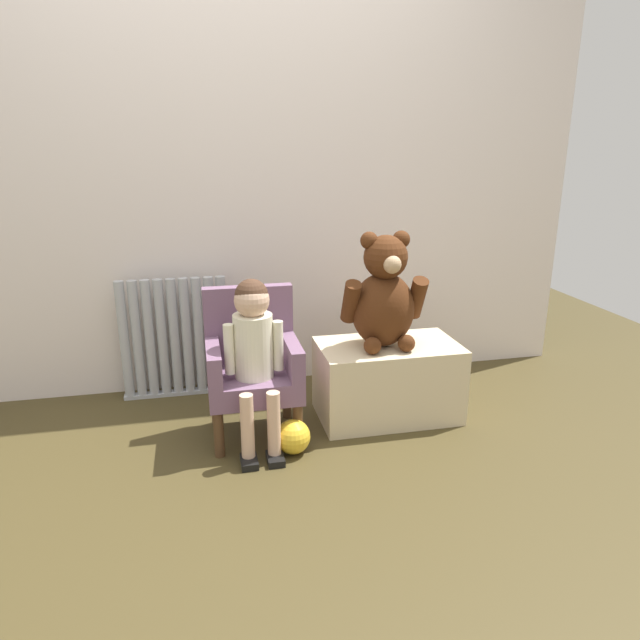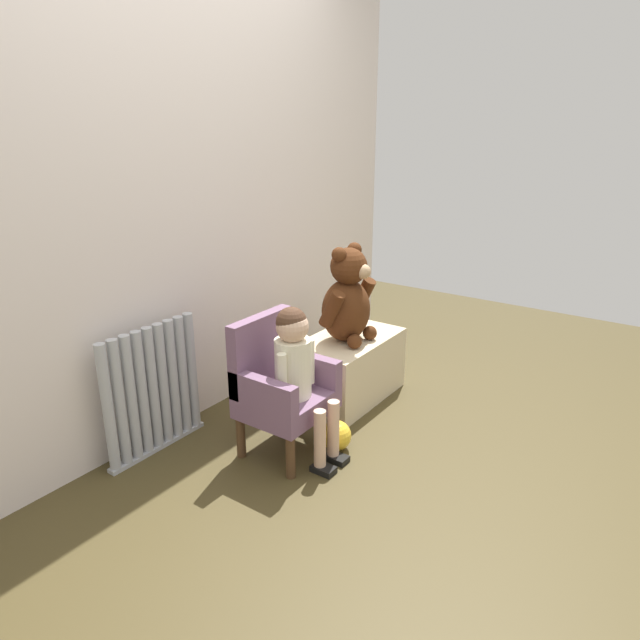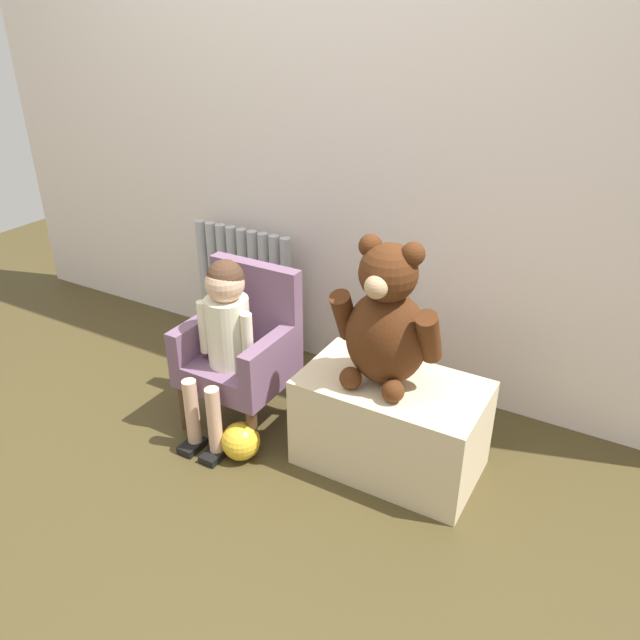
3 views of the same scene
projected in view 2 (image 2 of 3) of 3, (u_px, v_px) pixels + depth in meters
ground_plane at (359, 481)px, 2.56m from camera, size 6.00×6.00×0.00m
back_wall at (173, 193)px, 2.75m from camera, size 3.80×0.05×2.40m
radiator at (153, 390)px, 2.71m from camera, size 0.56×0.05×0.63m
child_armchair at (280, 385)px, 2.71m from camera, size 0.40×0.36×0.67m
child_figure at (297, 362)px, 2.60m from camera, size 0.25×0.35×0.74m
low_bench at (348, 368)px, 3.28m from camera, size 0.67×0.39×0.37m
large_teddy_bear at (347, 300)px, 3.11m from camera, size 0.39×0.28×0.54m
toy_ball at (336, 435)px, 2.78m from camera, size 0.15×0.15×0.15m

